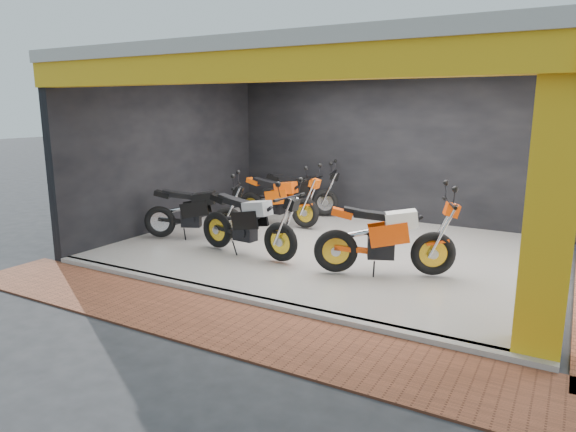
# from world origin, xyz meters

# --- Properties ---
(ground) EXTENTS (80.00, 80.00, 0.00)m
(ground) POSITION_xyz_m (0.00, 0.00, 0.00)
(ground) COLOR #2D2D30
(ground) RESTS_ON ground
(showroom_floor) EXTENTS (8.00, 6.00, 0.10)m
(showroom_floor) POSITION_xyz_m (0.00, 2.00, 0.05)
(showroom_floor) COLOR silver
(showroom_floor) RESTS_ON ground
(showroom_ceiling) EXTENTS (8.40, 6.40, 0.20)m
(showroom_ceiling) POSITION_xyz_m (0.00, 2.00, 3.60)
(showroom_ceiling) COLOR beige
(showroom_ceiling) RESTS_ON corner_column
(back_wall) EXTENTS (8.20, 0.20, 3.50)m
(back_wall) POSITION_xyz_m (0.00, 5.10, 1.75)
(back_wall) COLOR black
(back_wall) RESTS_ON ground
(left_wall) EXTENTS (0.20, 6.20, 3.50)m
(left_wall) POSITION_xyz_m (-4.10, 2.00, 1.75)
(left_wall) COLOR black
(left_wall) RESTS_ON ground
(corner_column) EXTENTS (0.50, 0.50, 3.50)m
(corner_column) POSITION_xyz_m (3.75, -0.75, 1.75)
(corner_column) COLOR yellow
(corner_column) RESTS_ON ground
(header_beam_front) EXTENTS (8.40, 0.30, 0.40)m
(header_beam_front) POSITION_xyz_m (0.00, -1.00, 3.30)
(header_beam_front) COLOR yellow
(header_beam_front) RESTS_ON corner_column
(floor_kerb) EXTENTS (8.00, 0.20, 0.10)m
(floor_kerb) POSITION_xyz_m (0.00, -1.02, 0.05)
(floor_kerb) COLOR silver
(floor_kerb) RESTS_ON ground
(paver_front) EXTENTS (9.00, 1.40, 0.03)m
(paver_front) POSITION_xyz_m (0.00, -1.80, 0.01)
(paver_front) COLOR brown
(paver_front) RESTS_ON ground
(moto_hero) EXTENTS (2.55, 1.78, 1.46)m
(moto_hero) POSITION_xyz_m (2.08, 1.18, 0.83)
(moto_hero) COLOR #F6490A
(moto_hero) RESTS_ON showroom_floor
(moto_row_a) EXTENTS (2.42, 1.12, 1.43)m
(moto_row_a) POSITION_xyz_m (-0.43, 0.63, 0.81)
(moto_row_a) COLOR black
(moto_row_a) RESTS_ON showroom_floor
(moto_row_b) EXTENTS (2.33, 1.67, 1.34)m
(moto_row_b) POSITION_xyz_m (-2.17, 1.47, 0.77)
(moto_row_b) COLOR black
(moto_row_b) RESTS_ON showroom_floor
(moto_row_c) EXTENTS (2.30, 0.92, 1.39)m
(moto_row_c) POSITION_xyz_m (-1.23, 3.09, 0.79)
(moto_row_c) COLOR #F3530A
(moto_row_c) RESTS_ON showroom_floor
(moto_row_d) EXTENTS (2.33, 1.33, 1.34)m
(moto_row_d) POSITION_xyz_m (-1.41, 4.50, 0.77)
(moto_row_d) COLOR black
(moto_row_d) RESTS_ON showroom_floor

